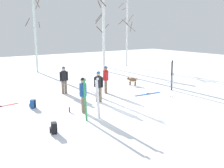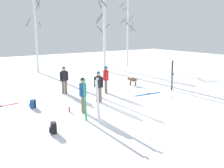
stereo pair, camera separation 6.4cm
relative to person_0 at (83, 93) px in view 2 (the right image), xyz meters
The scene contains 20 objects.
ground_plane 2.69m from the person_0, 24.43° to the right, with size 60.00×60.00×0.00m, color white.
person_0 is the anchor object (origin of this frame).
person_1 3.98m from the person_0, 79.01° to the left, with size 0.51×0.34×1.72m.
person_2 3.94m from the person_0, 40.94° to the left, with size 0.34×0.47×1.72m.
person_3 1.94m from the person_0, 36.17° to the left, with size 0.39×0.41×1.72m.
dog 6.68m from the person_0, 30.30° to the left, with size 0.52×0.79×0.57m.
ski_pair_planted_0 1.14m from the person_0, 113.16° to the right, with size 0.24×0.14×1.89m.
ski_pair_planted_1 1.10m from the person_0, 82.09° to the right, with size 0.25×0.04×1.86m.
ski_pair_planted_2 6.99m from the person_0, ahead, with size 0.19×0.03×1.98m.
ski_pair_lying_0 5.09m from the person_0, ahead, with size 1.93×0.34×0.05m.
ski_pair_lying_1 4.66m from the person_0, 133.71° to the left, with size 1.94×0.36×0.05m.
ski_poles_0 5.51m from the person_0, ahead, with size 0.07×0.23×1.47m.
backpack_0 2.72m from the person_0, 144.02° to the right, with size 0.33×0.31×0.44m.
backpack_1 2.86m from the person_0, 130.21° to the left, with size 0.34×0.34×0.44m.
water_bottle_0 1.11m from the person_0, 139.57° to the left, with size 0.08×0.08×0.25m.
birch_tree_0 13.37m from the person_0, 81.06° to the left, with size 1.84×1.84×7.46m.
birch_tree_1 12.88m from the person_0, 52.65° to the left, with size 0.95×1.21×7.80m.
birch_tree_2 15.35m from the person_0, 53.69° to the left, with size 1.27×1.37×5.91m.
birch_tree_3 16.21m from the person_0, 44.66° to the left, with size 1.35×1.39×6.63m.
birch_tree_4 17.23m from the person_0, 44.98° to the left, with size 1.65×1.93×7.95m.
Camera 2 is at (-7.55, -9.11, 3.88)m, focal length 39.68 mm.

